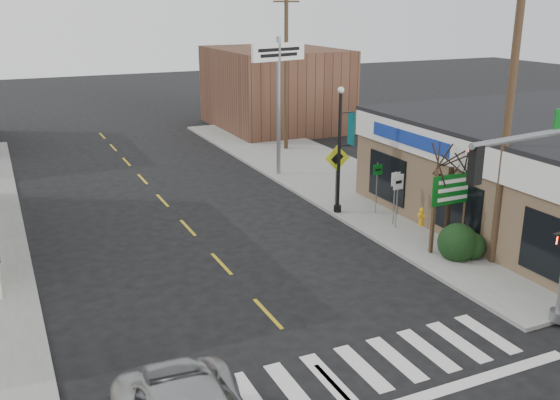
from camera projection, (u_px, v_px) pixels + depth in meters
name	position (u px, v px, depth m)	size (l,w,h in m)	color
ground	(336.00, 387.00, 14.76)	(140.00, 140.00, 0.00)	black
sidewalk_right	(365.00, 192.00, 29.58)	(6.00, 38.00, 0.13)	gray
center_line	(221.00, 264.00, 21.67)	(0.12, 56.00, 0.01)	gold
crosswalk	(327.00, 378.00, 15.10)	(11.00, 2.20, 0.01)	silver
bldg_distant_right	(275.00, 88.00, 44.66)	(8.00, 10.00, 5.60)	brown
traffic_signal_pole	(558.00, 201.00, 16.16)	(4.82, 0.38, 6.11)	slate
guide_sign	(451.00, 198.00, 21.99)	(1.75, 0.14, 3.06)	#493421
fire_hydrant	(422.00, 216.00, 24.90)	(0.24, 0.24, 0.75)	orange
ped_crossing_sign	(337.00, 166.00, 26.37)	(1.10, 0.08, 2.84)	gray
lamp_post	(341.00, 141.00, 25.76)	(0.69, 0.54, 5.32)	black
dance_center_sign	(278.00, 72.00, 31.08)	(3.27, 0.20, 6.95)	gray
bare_tree	(453.00, 152.00, 21.73)	(2.27, 2.27, 4.53)	black
shrub_front	(458.00, 243.00, 21.77)	(1.40, 1.40, 1.05)	#183417
shrub_back	(444.00, 200.00, 26.90)	(1.05, 1.05, 0.79)	black
utility_pole_near	(509.00, 114.00, 20.02)	(1.74, 0.26, 9.99)	#473322
utility_pole_far	(286.00, 70.00, 36.81)	(1.60, 0.24, 9.20)	#3C2718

